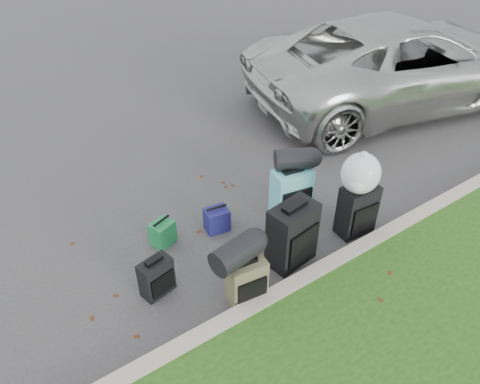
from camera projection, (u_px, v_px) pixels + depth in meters
ground at (256, 233)px, 5.81m from camera, size 120.00×120.00×0.00m
curb at (310, 278)px, 5.10m from camera, size 120.00×0.18×0.15m
suv at (402, 62)px, 8.27m from camera, size 5.96×3.73×1.53m
suitcase_small_black at (156, 277)px, 4.92m from camera, size 0.38×0.26×0.44m
suitcase_large_black_left at (292, 235)px, 5.20m from camera, size 0.58×0.39×0.77m
suitcase_olive at (247, 281)px, 4.81m from camera, size 0.42×0.29×0.54m
suitcase_teal at (291, 194)px, 5.87m from camera, size 0.53×0.37×0.69m
suitcase_large_black_right at (357, 210)px, 5.64m from camera, size 0.47×0.30×0.67m
tote_green at (163, 233)px, 5.58m from camera, size 0.32×0.29×0.30m
tote_navy at (217, 220)px, 5.77m from camera, size 0.31×0.26×0.30m
duffel_left at (237, 253)px, 4.56m from camera, size 0.56×0.36×0.28m
duffel_right at (294, 159)px, 5.65m from camera, size 0.53×0.44×0.26m
trash_bag at (361, 173)px, 5.26m from camera, size 0.46×0.46×0.46m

